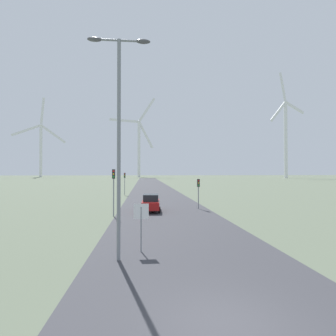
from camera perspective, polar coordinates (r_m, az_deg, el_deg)
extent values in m
plane|color=#5B6651|center=(8.56, 12.63, -30.39)|extent=(600.00, 600.00, 0.00)
cube|color=#38383D|center=(55.30, -2.91, -5.19)|extent=(10.00, 240.00, 0.01)
cylinder|color=gray|center=(12.82, -10.66, 4.05)|extent=(0.18, 0.18, 10.62)
cylinder|color=gray|center=(14.26, -10.60, 25.63)|extent=(2.32, 0.10, 0.10)
ellipsoid|color=#4C4C51|center=(14.40, -15.69, 25.36)|extent=(0.70, 0.32, 0.20)
ellipsoid|color=#4C4C51|center=(14.21, -5.42, 25.72)|extent=(0.70, 0.32, 0.20)
cylinder|color=gray|center=(14.29, -5.88, -13.12)|extent=(0.07, 0.07, 2.36)
cube|color=white|center=(14.10, -5.87, -9.35)|extent=(0.81, 0.01, 0.81)
cube|color=red|center=(14.12, -5.87, -9.34)|extent=(0.76, 0.02, 0.76)
cylinder|color=gray|center=(25.53, -11.76, -5.28)|extent=(0.11, 0.11, 4.46)
cube|color=#2D2D2D|center=(25.45, -11.75, -1.28)|extent=(0.28, 0.24, 0.90)
sphere|color=red|center=(25.32, -11.78, -0.67)|extent=(0.16, 0.16, 0.16)
sphere|color=gold|center=(25.32, -11.78, -1.28)|extent=(0.16, 0.16, 0.16)
sphere|color=green|center=(25.32, -11.78, -1.90)|extent=(0.16, 0.16, 0.16)
cylinder|color=gray|center=(30.12, 6.64, -5.62)|extent=(0.11, 0.11, 3.40)
cube|color=#2D2D2D|center=(30.04, 6.63, -3.25)|extent=(0.28, 0.24, 0.90)
sphere|color=red|center=(29.90, 6.69, -2.74)|extent=(0.16, 0.16, 0.16)
sphere|color=gold|center=(29.91, 6.69, -3.26)|extent=(0.16, 0.16, 0.16)
sphere|color=green|center=(29.92, 6.69, -3.78)|extent=(0.16, 0.16, 0.16)
cylinder|color=gray|center=(47.97, -9.42, -3.45)|extent=(0.11, 0.11, 4.02)
cube|color=#2D2D2D|center=(47.93, -9.41, -1.59)|extent=(0.28, 0.24, 0.90)
sphere|color=red|center=(47.79, -9.43, -1.26)|extent=(0.16, 0.16, 0.16)
sphere|color=gold|center=(47.79, -9.43, -1.59)|extent=(0.16, 0.16, 0.16)
sphere|color=green|center=(47.79, -9.43, -1.91)|extent=(0.16, 0.16, 0.16)
cube|color=maroon|center=(28.22, -3.76, -7.93)|extent=(2.01, 4.19, 0.80)
cube|color=#1E2328|center=(27.99, -3.75, -6.44)|extent=(1.67, 2.18, 0.70)
cylinder|color=black|center=(29.53, -5.45, -8.39)|extent=(0.22, 0.66, 0.66)
cylinder|color=black|center=(29.57, -2.21, -8.39)|extent=(0.22, 0.66, 0.66)
cylinder|color=black|center=(27.01, -5.47, -9.11)|extent=(0.22, 0.66, 0.66)
cylinder|color=black|center=(27.05, -1.92, -9.09)|extent=(0.22, 0.66, 0.66)
cylinder|color=white|center=(231.97, -25.95, 3.34)|extent=(2.20, 2.20, 41.34)
sphere|color=white|center=(234.34, -25.92, 8.39)|extent=(2.60, 2.60, 2.60)
cube|color=white|center=(232.69, -28.50, 7.24)|extent=(18.44, 9.78, 10.91)
cube|color=white|center=(234.64, -23.61, 6.74)|extent=(17.06, 9.08, 13.90)
cube|color=white|center=(236.55, -25.66, 11.13)|extent=(3.44, 2.09, 21.85)
cylinder|color=white|center=(203.50, -6.34, 4.03)|extent=(2.20, 2.20, 42.78)
sphere|color=white|center=(206.41, -6.33, 9.96)|extent=(2.60, 2.60, 2.60)
cube|color=white|center=(205.45, -4.84, 7.12)|extent=(11.65, 2.10, 20.08)
cube|color=white|center=(209.24, -4.61, 12.53)|extent=(13.09, 2.30, 19.33)
cube|color=white|center=(205.47, -9.57, 10.15)|extent=(21.65, 3.49, 2.68)
cylinder|color=white|center=(189.24, 24.25, 5.57)|extent=(2.20, 2.20, 50.05)
sphere|color=white|center=(193.60, 24.21, 12.95)|extent=(2.60, 2.60, 2.60)
cube|color=white|center=(186.62, 22.88, 11.26)|extent=(13.48, 6.14, 14.35)
cube|color=white|center=(200.52, 25.91, 11.72)|extent=(17.10, 7.68, 6.61)
cube|color=white|center=(194.17, 23.72, 15.85)|extent=(6.15, 3.00, 18.41)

